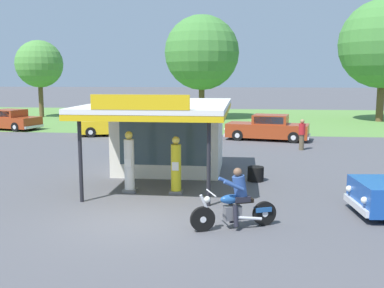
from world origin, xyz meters
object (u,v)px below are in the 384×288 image
Objects in this scene: parked_car_back_row_far_left at (7,120)px; bystander_standing_back_lot at (302,134)px; parked_car_back_row_right at (117,124)px; motorcycle_with_rider at (236,203)px; parked_car_back_row_centre_right at (268,128)px; gas_pump_nearside at (129,164)px; gas_pump_offside at (176,168)px; spare_tire_stack at (256,174)px.

bystander_standing_back_lot is (20.37, -7.19, 0.19)m from parked_car_back_row_far_left.
bystander_standing_back_lot reaches higher than parked_car_back_row_right.
motorcycle_with_rider is 16.54m from parked_car_back_row_centre_right.
bystander_standing_back_lot reaches higher than motorcycle_with_rider.
gas_pump_nearside is at bearing -125.69° from bystander_standing_back_lot.
parked_car_back_row_far_left is (-13.52, 16.74, -0.28)m from gas_pump_nearside.
parked_car_back_row_far_left is 1.09× the size of parked_car_back_row_right.
parked_car_back_row_far_left is 3.44× the size of bystander_standing_back_lot.
bystander_standing_back_lot reaches higher than parked_car_back_row_centre_right.
gas_pump_nearside is 4.88m from motorcycle_with_rider.
parked_car_back_row_centre_right reaches higher than parked_car_back_row_right.
parked_car_back_row_centre_right is at bearing 68.20° from gas_pump_nearside.
gas_pump_offside reaches higher than parked_car_back_row_far_left.
motorcycle_with_rider is (2.03, -3.27, -0.22)m from gas_pump_offside.
motorcycle_with_rider is 19.38m from parked_car_back_row_right.
motorcycle_with_rider reaches higher than parked_car_back_row_far_left.
spare_tire_stack is at bearing 83.09° from motorcycle_with_rider.
gas_pump_nearside reaches higher than motorcycle_with_rider.
parked_car_back_row_far_left is at bearing 132.06° from gas_pump_offside.
parked_car_back_row_centre_right reaches higher than parked_car_back_row_far_left.
bystander_standing_back_lot is at bearing 75.79° from motorcycle_with_rider.
spare_tire_stack is (2.68, 2.09, -0.60)m from gas_pump_offside.
gas_pump_nearside is 3.44× the size of spare_tire_stack.
gas_pump_offside is at bearing -67.09° from parked_car_back_row_right.
parked_car_back_row_centre_right is (9.75, -1.16, -0.01)m from parked_car_back_row_right.
gas_pump_nearside is 0.94× the size of motorcycle_with_rider.
gas_pump_nearside reaches higher than parked_car_back_row_centre_right.
motorcycle_with_rider is 0.39× the size of parked_car_back_row_far_left.
gas_pump_nearside is at bearing -153.91° from spare_tire_stack.
gas_pump_offside is 1.17× the size of bystander_standing_back_lot.
parked_car_back_row_far_left is at bearing 160.55° from bystander_standing_back_lot.
gas_pump_nearside reaches higher than gas_pump_offside.
parked_car_back_row_right is (9.04, -2.39, 0.05)m from parked_car_back_row_far_left.
parked_car_back_row_centre_right is 8.85× the size of spare_tire_stack.
parked_car_back_row_centre_right is at bearing 74.36° from gas_pump_offside.
parked_car_back_row_right is (-4.48, 14.34, -0.23)m from gas_pump_nearside.
spare_tire_stack is at bearing -39.49° from parked_car_back_row_far_left.
bystander_standing_back_lot is (6.85, 9.54, -0.09)m from gas_pump_nearside.
gas_pump_nearside is 21.52m from parked_car_back_row_far_left.
parked_car_back_row_far_left is 19.12m from parked_car_back_row_centre_right.
motorcycle_with_rider is at bearing -95.77° from parked_car_back_row_centre_right.
parked_car_back_row_centre_right reaches higher than spare_tire_stack.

